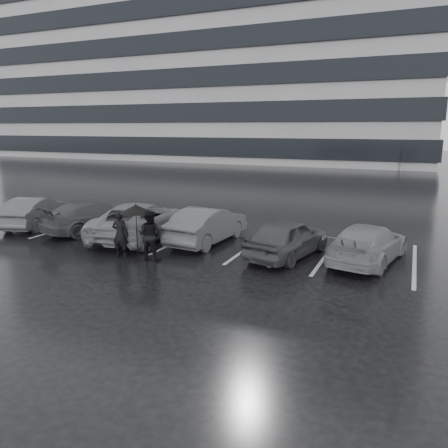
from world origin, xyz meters
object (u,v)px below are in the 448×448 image
car_main (288,238)px  pedestrian_right (150,235)px  car_west_d (35,212)px  car_east (368,243)px  car_west_c (95,216)px  pedestrian_left (120,234)px  car_west_a (208,225)px  car_west_b (139,220)px

car_main → pedestrian_right: bearing=40.4°
car_west_d → car_east: bearing=164.3°
car_west_c → pedestrian_left: size_ratio=2.81×
pedestrian_right → car_west_a: bearing=-111.4°
car_west_a → pedestrian_right: bearing=78.5°
car_west_d → car_east: 14.03m
car_east → pedestrian_right: bearing=33.4°
car_main → car_west_c: 8.49m
car_west_c → pedestrian_left: bearing=159.0°
car_west_c → car_west_d: bearing=24.5°
pedestrian_left → car_west_a: bearing=-129.0°
car_east → pedestrian_left: 8.19m
car_main → car_west_b: (-6.06, 0.14, 0.05)m
car_west_d → car_west_a: bearing=166.3°
car_west_b → pedestrian_right: (1.99, -2.29, 0.13)m
car_west_c → car_west_b: bearing=-168.6°
car_main → car_west_c: (-8.47, 0.43, -0.01)m
car_west_b → car_main: bearing=168.9°
car_west_d → pedestrian_right: size_ratio=2.38×
car_west_d → pedestrian_left: (6.33, -2.39, 0.14)m
pedestrian_left → car_west_b: bearing=-76.1°
car_west_b → pedestrian_left: bearing=100.9°
car_west_d → car_east: size_ratio=0.93×
car_west_c → pedestrian_right: pedestrian_right is taller
car_west_b → car_east: car_west_b is taller
car_west_a → car_east: 5.85m
car_east → car_west_b: bearing=14.0°
car_east → pedestrian_right: (-6.62, -2.66, 0.22)m
pedestrian_left → car_west_c: bearing=-45.9°
car_west_b → pedestrian_right: bearing=121.2°
car_main → pedestrian_right: (-4.07, -2.14, 0.18)m
car_west_a → pedestrian_left: pedestrian_left is taller
car_main → car_west_a: (-3.30, 0.64, 0.02)m
car_west_a → car_west_c: (-5.18, -0.21, -0.03)m
pedestrian_left → pedestrian_right: (1.07, 0.14, 0.04)m
car_west_c → car_east: car_west_c is taller
car_west_a → car_west_b: bearing=14.2°
car_main → car_west_d: size_ratio=0.97×
car_west_a → car_main: bearing=173.1°
car_west_a → pedestrian_left: (-1.85, -2.92, 0.12)m
car_main → car_east: bearing=-156.0°
pedestrian_right → pedestrian_left: bearing=1.6°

